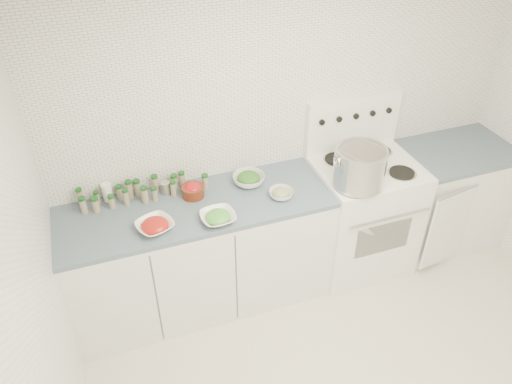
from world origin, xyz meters
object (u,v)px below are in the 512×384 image
(stock_pot, at_px, (360,165))
(stove, at_px, (360,212))
(bowl_snowpea, at_px, (218,217))
(bowl_tomato, at_px, (155,226))

(stock_pot, bearing_deg, stove, 43.85)
(stove, bearing_deg, bowl_snowpea, -170.54)
(stove, relative_size, bowl_snowpea, 5.82)
(bowl_tomato, distance_m, bowl_snowpea, 0.40)
(stove, distance_m, bowl_snowpea, 1.30)
(bowl_tomato, bearing_deg, stock_pot, -1.42)
(stock_pot, height_order, bowl_snowpea, stock_pot)
(bowl_tomato, bearing_deg, stove, 5.31)
(stove, distance_m, stock_pot, 0.65)
(bowl_tomato, bearing_deg, bowl_snowpea, -7.46)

